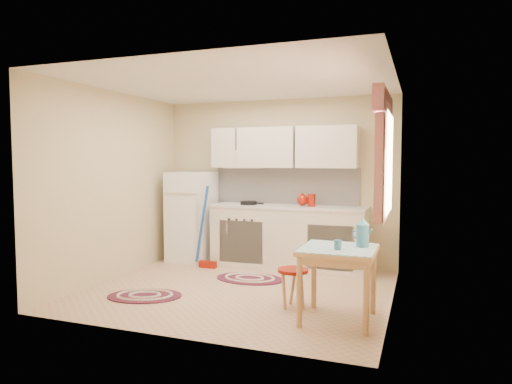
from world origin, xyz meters
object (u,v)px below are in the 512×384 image
Objects in this scene: fridge at (192,217)px; stool at (293,288)px; table at (338,284)px; base_cabinets at (288,238)px.

fridge reaches higher than stool.
stool is (-0.52, 0.23, -0.15)m from table.
base_cabinets is 5.36× the size of stool.
table is (2.63, -1.91, -0.34)m from fridge.
base_cabinets reaches higher than table.
stool is at bearing 155.86° from table.
fridge is at bearing 144.04° from table.
fridge is 3.33× the size of stool.
base_cabinets is 2.23m from table.
fridge reaches higher than table.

